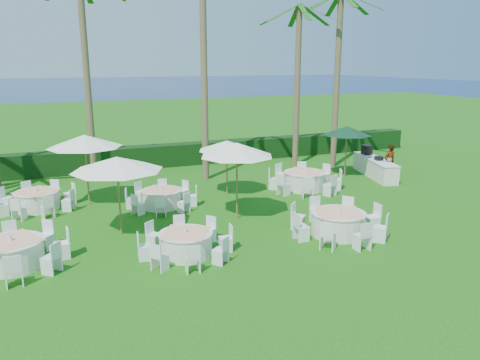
% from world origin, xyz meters
% --- Properties ---
extents(ground, '(120.00, 120.00, 0.00)m').
position_xyz_m(ground, '(0.00, 0.00, 0.00)').
color(ground, '#1D560E').
rests_on(ground, ground).
extents(hedge, '(34.00, 1.00, 1.20)m').
position_xyz_m(hedge, '(0.00, 12.00, 0.60)').
color(hedge, black).
rests_on(hedge, ground).
extents(ocean, '(260.00, 260.00, 0.00)m').
position_xyz_m(ocean, '(0.00, 102.00, 0.00)').
color(ocean, '#081051').
rests_on(ocean, ground).
extents(banquet_table_a, '(3.13, 3.13, 0.95)m').
position_xyz_m(banquet_table_a, '(-6.25, 0.54, 0.41)').
color(banquet_table_a, silver).
rests_on(banquet_table_a, ground).
extents(banquet_table_b, '(2.86, 2.86, 0.88)m').
position_xyz_m(banquet_table_b, '(-1.45, -0.54, 0.38)').
color(banquet_table_b, silver).
rests_on(banquet_table_b, ground).
extents(banquet_table_c, '(3.21, 3.21, 0.97)m').
position_xyz_m(banquet_table_c, '(3.75, -0.84, 0.43)').
color(banquet_table_c, silver).
rests_on(banquet_table_c, ground).
extents(banquet_table_d, '(2.96, 2.96, 0.91)m').
position_xyz_m(banquet_table_d, '(-5.64, 6.04, 0.40)').
color(banquet_table_d, silver).
rests_on(banquet_table_d, ground).
extents(banquet_table_e, '(2.82, 2.82, 0.87)m').
position_xyz_m(banquet_table_e, '(-1.01, 4.52, 0.38)').
color(banquet_table_e, silver).
rests_on(banquet_table_e, ground).
extents(banquet_table_f, '(3.24, 3.24, 1.00)m').
position_xyz_m(banquet_table_f, '(5.65, 4.69, 0.44)').
color(banquet_table_f, silver).
rests_on(banquet_table_f, ground).
extents(umbrella_a, '(3.02, 3.02, 2.67)m').
position_xyz_m(umbrella_a, '(-2.99, 2.02, 2.44)').
color(umbrella_a, brown).
rests_on(umbrella_a, ground).
extents(umbrella_b, '(2.70, 2.70, 2.86)m').
position_xyz_m(umbrella_b, '(1.25, 2.05, 2.61)').
color(umbrella_b, brown).
rests_on(umbrella_b, ground).
extents(umbrella_c, '(2.95, 2.95, 2.87)m').
position_xyz_m(umbrella_c, '(-3.69, 6.03, 2.62)').
color(umbrella_c, brown).
rests_on(umbrella_c, ground).
extents(umbrella_d, '(2.49, 2.49, 2.39)m').
position_xyz_m(umbrella_d, '(2.07, 5.24, 2.18)').
color(umbrella_d, brown).
rests_on(umbrella_d, ground).
extents(umbrella_green, '(2.39, 2.39, 2.57)m').
position_xyz_m(umbrella_green, '(8.82, 6.10, 2.34)').
color(umbrella_green, brown).
rests_on(umbrella_green, ground).
extents(buffet_table, '(1.81, 4.03, 1.40)m').
position_xyz_m(buffet_table, '(10.24, 5.57, 0.49)').
color(buffet_table, silver).
rests_on(buffet_table, ground).
extents(staff_person, '(0.65, 0.44, 1.75)m').
position_xyz_m(staff_person, '(10.43, 4.73, 0.88)').
color(staff_person, gray).
rests_on(staff_person, ground).
extents(palm_b, '(4.35, 4.28, 9.56)m').
position_xyz_m(palm_b, '(-3.01, 10.92, 5.24)').
color(palm_b, brown).
rests_on(palm_b, ground).
extents(palm_c, '(4.40, 3.97, 11.17)m').
position_xyz_m(palm_c, '(2.08, 8.26, 6.07)').
color(palm_c, brown).
rests_on(palm_c, ground).
extents(palm_d, '(4.33, 4.31, 8.61)m').
position_xyz_m(palm_d, '(7.71, 9.33, 4.76)').
color(palm_d, brown).
rests_on(palm_d, ground).
extents(palm_e, '(4.32, 4.32, 9.15)m').
position_xyz_m(palm_e, '(9.53, 8.28, 5.03)').
color(palm_e, brown).
rests_on(palm_e, ground).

